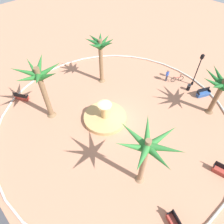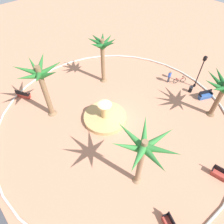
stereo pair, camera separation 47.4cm
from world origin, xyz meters
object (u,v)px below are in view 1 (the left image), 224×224
Objects in this scene: fountain at (105,117)px; lamppost at (198,67)px; palm_tree_mid_plaza at (40,81)px; trash_bin at (189,87)px; bench_east at (22,97)px; palm_tree_near_fountain at (147,149)px; palm_tree_by_curb at (100,49)px; bicycle_red_frame at (177,79)px; bench_west at (203,94)px; person_cyclist_helmet at (167,75)px; bench_southeast at (175,224)px; bench_north at (222,171)px; palm_tree_far_side at (223,86)px.

lamppost reaches higher than fountain.
trash_bin is at bearing -119.84° from palm_tree_mid_plaza.
bench_east is (8.78, 4.75, 0.04)m from fountain.
bench_east is (15.56, 2.32, -4.30)m from palm_tree_near_fountain.
bicycle_red_frame is at bearing -134.93° from palm_tree_by_curb.
bench_west is at bearing -116.89° from fountain.
bench_west is at bearing -171.15° from person_cyclist_helmet.
bench_west and bench_southeast have the same top height.
bench_southeast is at bearing 85.04° from bench_north.
bench_west reaches higher than trash_bin.
lamppost is (-8.32, -7.45, -1.90)m from palm_tree_by_curb.
palm_tree_far_side reaches higher than bench_west.
bench_west is 3.04m from lamppost.
lamppost reaches higher than trash_bin.
bench_north is at bearing 146.42° from person_cyclist_helmet.
palm_tree_by_curb is 11.33m from lamppost.
lamppost is at bearing -154.80° from bicycle_red_frame.
bench_west is at bearing -45.62° from palm_tree_far_side.
lamppost is (7.25, -14.76, 2.16)m from bench_southeast.
bench_east is at bearing 13.60° from palm_tree_mid_plaza.
bench_north is 12.57m from person_cyclist_helmet.
fountain is at bearing -19.71° from palm_tree_near_fountain.
palm_tree_by_curb is 3.53× the size of bench_east.
palm_tree_by_curb reaches higher than bench_west.
palm_tree_mid_plaza is at bearing 47.24° from palm_tree_far_side.
trash_bin is 2.95m from person_cyclist_helmet.
lamppost is (-7.81, -15.16, -2.11)m from palm_tree_mid_plaza.
bench_north is at bearing -94.96° from bench_southeast.
bench_west is 2.27× the size of trash_bin.
bench_southeast is 16.58m from bicycle_red_frame.
person_cyclist_helmet is at bearing -33.58° from bench_north.
person_cyclist_helmet is at bearing -110.81° from palm_tree_mid_plaza.
bench_southeast is at bearing 154.83° from palm_tree_by_curb.
palm_tree_by_curb is 3.48× the size of bench_west.
palm_tree_mid_plaza is at bearing 93.79° from palm_tree_by_curb.
palm_tree_near_fountain is at bearing 111.03° from bicycle_red_frame.
lamppost is at bearing -36.85° from palm_tree_far_side.
bench_north is 1.10× the size of bicycle_red_frame.
bench_east is 0.98× the size of bench_north.
bicycle_red_frame is (-6.64, -6.66, -4.02)m from palm_tree_by_curb.
trash_bin is (-3.60, -10.24, 0.08)m from fountain.
fountain is 2.92× the size of bicycle_red_frame.
bench_east is at bearing 4.29° from bench_southeast.
trash_bin is at bearing 8.98° from bench_west.
palm_tree_near_fountain is 16.31m from bench_east.
bench_southeast is at bearing 167.46° from palm_tree_near_fountain.
person_cyclist_helmet is (4.59, 0.72, 0.55)m from bench_west.
palm_tree_mid_plaza reaches higher than palm_tree_by_curb.
palm_tree_far_side is 7.88m from bench_north.
fountain is 1.03× the size of lamppost.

